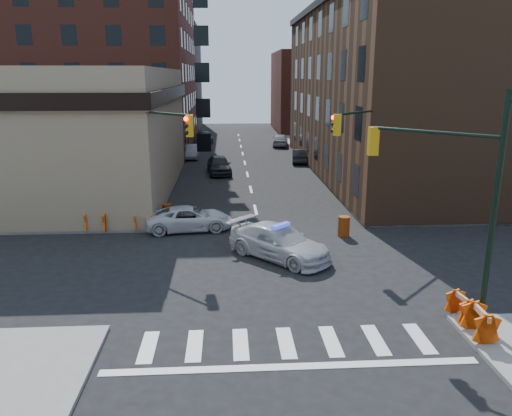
{
  "coord_description": "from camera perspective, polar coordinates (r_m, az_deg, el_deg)",
  "views": [
    {
      "loc": [
        -1.89,
        -21.42,
        8.54
      ],
      "look_at": [
        -0.44,
        2.24,
        2.2
      ],
      "focal_mm": 35.0,
      "sensor_mm": 36.0,
      "label": 1
    }
  ],
  "objects": [
    {
      "name": "signal_pole_se",
      "position": [
        18.19,
        22.43,
        1.36
      ],
      "size": [
        5.4,
        5.27,
        8.0
      ],
      "rotation": [
        0.0,
        0.0,
        2.36
      ],
      "color": "black",
      "rests_on": "sidewalk_se"
    },
    {
      "name": "parked_car_wfar",
      "position": [
        53.45,
        -7.38,
        6.42
      ],
      "size": [
        1.49,
        4.27,
        1.41
      ],
      "primitive_type": "imported",
      "rotation": [
        0.0,
        0.0,
        -0.0
      ],
      "color": "#989CA0",
      "rests_on": "ground"
    },
    {
      "name": "parked_car_wnear",
      "position": [
        44.54,
        -4.25,
        4.94
      ],
      "size": [
        2.42,
        4.96,
        1.63
      ],
      "primitive_type": "imported",
      "rotation": [
        0.0,
        0.0,
        0.11
      ],
      "color": "black",
      "rests_on": "ground"
    },
    {
      "name": "signal_pole_ne",
      "position": [
        28.18,
        12.52,
        6.04
      ],
      "size": [
        3.67,
        3.58,
        8.0
      ],
      "rotation": [
        0.0,
        0.0,
        -2.36
      ],
      "color": "black",
      "rests_on": "sidewalk_ne"
    },
    {
      "name": "barrel_road",
      "position": [
        27.59,
        10.01,
        -2.08
      ],
      "size": [
        0.79,
        0.79,
        1.11
      ],
      "primitive_type": "cylinder",
      "rotation": [
        0.0,
        0.0,
        0.33
      ],
      "color": "#D26209",
      "rests_on": "ground"
    },
    {
      "name": "parked_car_wdeep",
      "position": [
        65.97,
        -5.92,
        8.07
      ],
      "size": [
        2.44,
        4.99,
        1.4
      ],
      "primitive_type": "imported",
      "rotation": [
        0.0,
        0.0,
        0.1
      ],
      "color": "black",
      "rests_on": "ground"
    },
    {
      "name": "barricade_se_a",
      "position": [
        19.48,
        22.44,
        -10.38
      ],
      "size": [
        0.7,
        1.2,
        0.86
      ],
      "primitive_type": null,
      "rotation": [
        0.0,
        0.0,
        1.69
      ],
      "color": "orange",
      "rests_on": "sidewalk_se"
    },
    {
      "name": "barrel_bank",
      "position": [
        30.57,
        -10.16,
        -0.49
      ],
      "size": [
        0.6,
        0.6,
        1.02
      ],
      "primitive_type": "cylinder",
      "rotation": [
        0.0,
        0.0,
        -0.05
      ],
      "color": "#F0330B",
      "rests_on": "ground"
    },
    {
      "name": "barricade_nw_a",
      "position": [
        28.64,
        -12.63,
        -1.5
      ],
      "size": [
        1.24,
        0.68,
        0.9
      ],
      "primitive_type": null,
      "rotation": [
        0.0,
        0.0,
        -0.07
      ],
      "color": "#CB3F09",
      "rests_on": "sidewalk_nw"
    },
    {
      "name": "barricade_se_b",
      "position": [
        18.42,
        24.22,
        -11.86
      ],
      "size": [
        0.72,
        1.33,
        0.98
      ],
      "primitive_type": null,
      "rotation": [
        0.0,
        0.0,
        1.52
      ],
      "color": "orange",
      "rests_on": "sidewalk_se"
    },
    {
      "name": "tree_ne_near",
      "position": [
        48.61,
        7.75,
        8.87
      ],
      "size": [
        3.0,
        3.0,
        4.85
      ],
      "color": "black",
      "rests_on": "sidewalk_ne"
    },
    {
      "name": "pedestrian_b",
      "position": [
        30.87,
        -15.77,
        0.42
      ],
      "size": [
        1.15,
        1.09,
        1.87
      ],
      "primitive_type": "imported",
      "rotation": [
        0.0,
        0.0,
        0.58
      ],
      "color": "black",
      "rests_on": "sidewalk_nw"
    },
    {
      "name": "sidewalk_ne",
      "position": [
        60.21,
        21.08,
        5.9
      ],
      "size": [
        34.0,
        54.5,
        0.15
      ],
      "primitive_type": "cube",
      "color": "gray",
      "rests_on": "ground"
    },
    {
      "name": "bank_building",
      "position": [
        41.02,
        -25.35,
        7.9
      ],
      "size": [
        22.0,
        22.0,
        9.0
      ],
      "primitive_type": "cube",
      "color": "#887159",
      "rests_on": "ground"
    },
    {
      "name": "apartment_block",
      "position": [
        63.72,
        -19.51,
        17.27
      ],
      "size": [
        25.0,
        25.0,
        24.0
      ],
      "primitive_type": "cube",
      "color": "maroon",
      "rests_on": "ground"
    },
    {
      "name": "parked_car_efar",
      "position": [
        62.14,
        2.81,
        7.78
      ],
      "size": [
        2.42,
        4.75,
        1.55
      ],
      "primitive_type": "imported",
      "rotation": [
        0.0,
        0.0,
        3.01
      ],
      "color": "#9B9EA4",
      "rests_on": "ground"
    },
    {
      "name": "police_car",
      "position": [
        23.94,
        2.68,
        -3.94
      ],
      "size": [
        5.36,
        5.43,
        1.57
      ],
      "primitive_type": "imported",
      "rotation": [
        0.0,
        0.0,
        0.77
      ],
      "color": "silver",
      "rests_on": "ground"
    },
    {
      "name": "signal_pole_nw",
      "position": [
        27.37,
        -11.84,
        5.82
      ],
      "size": [
        3.58,
        3.67,
        8.0
      ],
      "rotation": [
        0.0,
        0.0,
        -0.79
      ],
      "color": "black",
      "rests_on": "sidewalk_nw"
    },
    {
      "name": "barricade_nw_b",
      "position": [
        29.15,
        -17.71,
        -1.43
      ],
      "size": [
        1.46,
        0.87,
        1.03
      ],
      "primitive_type": null,
      "rotation": [
        0.0,
        0.0,
        -0.14
      ],
      "color": "#CF6209",
      "rests_on": "sidewalk_nw"
    },
    {
      "name": "ground",
      "position": [
        23.14,
        1.44,
        -6.69
      ],
      "size": [
        140.0,
        140.0,
        0.0
      ],
      "primitive_type": "plane",
      "color": "black",
      "rests_on": "ground"
    },
    {
      "name": "parked_car_enear",
      "position": [
        50.49,
        4.99,
        5.95
      ],
      "size": [
        1.91,
        4.21,
        1.34
      ],
      "primitive_type": "imported",
      "rotation": [
        0.0,
        0.0,
        3.02
      ],
      "color": "black",
      "rests_on": "ground"
    },
    {
      "name": "commercial_row_ne",
      "position": [
        46.4,
        15.6,
        12.54
      ],
      "size": [
        14.0,
        34.0,
        14.0
      ],
      "primitive_type": "cube",
      "color": "#4F321F",
      "rests_on": "ground"
    },
    {
      "name": "pedestrian_a",
      "position": [
        30.69,
        -12.93,
        0.57
      ],
      "size": [
        0.73,
        0.51,
        1.92
      ],
      "primitive_type": "imported",
      "rotation": [
        0.0,
        0.0,
        0.07
      ],
      "color": "black",
      "rests_on": "sidewalk_nw"
    },
    {
      "name": "filler_nw",
      "position": [
        84.61,
        -13.52,
        14.21
      ],
      "size": [
        20.0,
        18.0,
        16.0
      ],
      "primitive_type": "cube",
      "color": "brown",
      "rests_on": "ground"
    },
    {
      "name": "tree_ne_far",
      "position": [
        56.44,
        6.18,
        9.75
      ],
      "size": [
        3.0,
        3.0,
        4.85
      ],
      "color": "black",
      "rests_on": "sidewalk_ne"
    },
    {
      "name": "pedestrian_c",
      "position": [
        30.54,
        -24.71,
        -0.77
      ],
      "size": [
        0.94,
        1.0,
        1.66
      ],
      "primitive_type": "imported",
      "rotation": [
        0.0,
        0.0,
        0.86
      ],
      "color": "#1E232D",
      "rests_on": "sidewalk_nw"
    },
    {
      "name": "sidewalk_nw",
      "position": [
        58.75,
        -24.63,
        5.33
      ],
      "size": [
        34.0,
        54.5,
        0.15
      ],
      "primitive_type": "cube",
      "color": "gray",
      "rests_on": "ground"
    },
    {
      "name": "filler_ne",
      "position": [
        81.03,
        8.02,
        13.04
      ],
      "size": [
        16.0,
        16.0,
        12.0
      ],
      "primitive_type": "cube",
      "color": "maroon",
      "rests_on": "ground"
    },
    {
      "name": "pickup",
      "position": [
        28.49,
        -7.6,
        -1.19
      ],
      "size": [
        5.1,
        2.81,
        1.35
      ],
      "primitive_type": "imported",
      "rotation": [
        0.0,
        0.0,
        1.69
      ],
      "color": "silver",
      "rests_on": "ground"
    }
  ]
}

